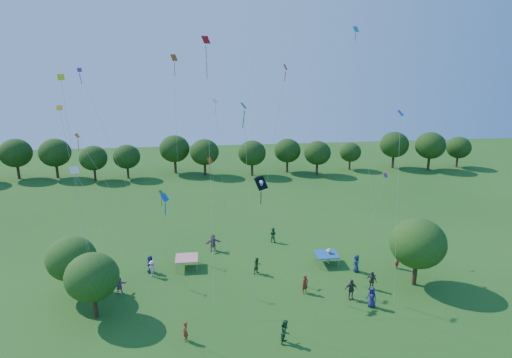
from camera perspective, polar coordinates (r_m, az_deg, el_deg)
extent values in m
cylinder|color=#422B19|center=(40.44, -19.45, -14.87)|extent=(0.37, 0.37, 1.78)
ellipsoid|color=#285117|center=(39.16, -19.82, -11.46)|extent=(4.27, 4.27, 3.84)
cylinder|color=#422B19|center=(44.18, -21.72, -12.36)|extent=(0.36, 0.36, 1.76)
ellipsoid|color=#285117|center=(43.02, -22.09, -9.19)|extent=(4.26, 4.26, 3.84)
cylinder|color=#422B19|center=(45.25, 19.22, -11.22)|extent=(0.41, 0.41, 2.00)
ellipsoid|color=#285117|center=(43.95, 19.59, -7.58)|extent=(5.02, 5.02, 4.52)
cylinder|color=#422B19|center=(85.68, -27.56, 0.75)|extent=(0.45, 0.45, 2.17)
ellipsoid|color=#1F3F12|center=(84.97, -27.85, 2.89)|extent=(5.22, 5.22, 4.70)
cylinder|color=#422B19|center=(83.34, -23.59, 0.84)|extent=(0.44, 0.44, 2.15)
ellipsoid|color=#1F3F12|center=(82.61, -23.84, 3.03)|extent=(5.17, 5.17, 4.65)
cylinder|color=#422B19|center=(79.56, -19.48, 0.49)|extent=(0.38, 0.38, 1.87)
ellipsoid|color=#1F3F12|center=(78.89, -19.67, 2.48)|extent=(4.48, 4.48, 4.03)
cylinder|color=#422B19|center=(79.16, -15.71, 0.74)|extent=(0.38, 0.38, 1.84)
ellipsoid|color=#1F3F12|center=(78.50, -15.86, 2.71)|extent=(4.42, 4.42, 3.98)
cylinder|color=#422B19|center=(80.61, -10.04, 1.48)|extent=(0.44, 0.44, 2.14)
ellipsoid|color=#1F3F12|center=(79.86, -10.15, 3.74)|extent=(5.14, 5.14, 4.63)
cylinder|color=#422B19|center=(78.40, -6.39, 1.17)|extent=(0.42, 0.42, 2.03)
ellipsoid|color=#1F3F12|center=(77.66, -6.46, 3.36)|extent=(4.86, 4.86, 4.37)
cylinder|color=#422B19|center=(77.79, -0.49, 1.13)|extent=(0.40, 0.40, 1.96)
ellipsoid|color=#1F3F12|center=(77.07, -0.50, 3.27)|extent=(4.71, 4.71, 4.24)
cylinder|color=#422B19|center=(80.21, 3.91, 1.53)|extent=(0.39, 0.39, 1.91)
ellipsoid|color=#1F3F12|center=(79.53, 3.95, 3.56)|extent=(4.59, 4.59, 4.13)
cylinder|color=#422B19|center=(79.20, 7.62, 1.23)|extent=(0.39, 0.39, 1.89)
ellipsoid|color=#1F3F12|center=(78.52, 7.70, 3.26)|extent=(4.54, 4.54, 4.08)
cylinder|color=#422B19|center=(83.47, 11.62, 1.70)|extent=(0.33, 0.33, 1.58)
ellipsoid|color=#1F3F12|center=(82.92, 11.71, 3.31)|extent=(3.80, 3.80, 3.42)
cylinder|color=#422B19|center=(86.55, 16.73, 2.04)|extent=(0.44, 0.44, 2.13)
ellipsoid|color=#1F3F12|center=(85.86, 16.91, 4.14)|extent=(5.12, 5.12, 4.61)
cylinder|color=#422B19|center=(87.33, 20.76, 1.81)|extent=(0.45, 0.45, 2.18)
ellipsoid|color=#1F3F12|center=(86.63, 20.97, 3.94)|extent=(5.24, 5.24, 4.72)
cylinder|color=#422B19|center=(91.18, 23.81, 1.93)|extent=(0.37, 0.37, 1.81)
ellipsoid|color=#1F3F12|center=(90.61, 24.01, 3.62)|extent=(4.35, 4.35, 3.91)
cube|color=red|center=(46.34, -8.67, -9.71)|extent=(2.20, 2.20, 0.08)
cylinder|color=#999999|center=(45.71, -9.94, -10.85)|extent=(0.05, 0.05, 1.10)
cylinder|color=#999999|center=(45.63, -7.39, -10.78)|extent=(0.05, 0.05, 1.10)
cylinder|color=#999999|center=(47.50, -9.83, -9.76)|extent=(0.05, 0.05, 1.10)
cylinder|color=#999999|center=(47.43, -7.39, -9.70)|extent=(0.05, 0.05, 1.10)
cube|color=#1856A0|center=(47.12, 8.80, -9.26)|extent=(2.20, 2.20, 0.08)
cylinder|color=#999999|center=(46.22, 7.89, -10.44)|extent=(0.05, 0.05, 1.10)
cylinder|color=#999999|center=(46.75, 10.30, -10.23)|extent=(0.05, 0.05, 1.10)
cylinder|color=#999999|center=(47.96, 7.28, -9.39)|extent=(0.05, 0.05, 1.10)
cylinder|color=#999999|center=(48.46, 9.61, -9.21)|extent=(0.05, 0.05, 1.10)
imported|color=navy|center=(40.76, 14.28, -14.14)|extent=(0.94, 0.98, 1.79)
imported|color=maroon|center=(47.88, 17.23, -9.76)|extent=(0.41, 0.61, 1.56)
imported|color=#2C5826|center=(44.80, 0.16, -10.77)|extent=(0.93, 0.81, 1.67)
imported|color=beige|center=(45.39, -12.83, -10.87)|extent=(1.16, 0.88, 1.62)
imported|color=#3C3330|center=(41.43, 11.80, -13.36)|extent=(1.11, 0.51, 1.89)
imported|color=#9E5C94|center=(43.27, -16.74, -12.59)|extent=(1.59, 1.09, 1.61)
imported|color=#1A2C4D|center=(46.16, 12.44, -10.25)|extent=(0.49, 0.88, 1.77)
imported|color=maroon|center=(36.09, -8.84, -18.33)|extent=(0.54, 0.68, 1.58)
imported|color=#2A6237|center=(51.61, 2.11, -6.98)|extent=(0.97, 0.80, 1.72)
imported|color=beige|center=(51.28, 17.50, -7.86)|extent=(0.63, 1.23, 1.81)
imported|color=#433E36|center=(43.37, 14.25, -12.20)|extent=(1.02, 1.09, 1.76)
imported|color=#884F74|center=(49.65, -5.40, -7.91)|extent=(1.84, 1.00, 1.87)
imported|color=navy|center=(46.15, -13.11, -10.31)|extent=(0.85, 0.99, 1.76)
imported|color=maroon|center=(41.80, 6.16, -12.93)|extent=(0.76, 0.65, 1.72)
imported|color=#22502B|center=(35.54, 3.69, -18.46)|extent=(0.86, 1.05, 1.88)
imported|color=beige|center=(47.37, 9.09, -9.48)|extent=(0.96, 1.12, 1.59)
cube|color=black|center=(39.41, 0.63, -0.54)|extent=(1.31, 1.26, 1.01)
cube|color=black|center=(39.86, 0.62, -2.36)|extent=(0.08, 0.27, 1.18)
sphere|color=white|center=(39.33, 0.65, -0.42)|extent=(0.37, 0.37, 0.37)
cylinder|color=white|center=(39.41, 0.65, -0.81)|extent=(0.26, 0.51, 0.33)
cylinder|color=white|center=(39.41, 0.65, -0.81)|extent=(0.26, 0.51, 0.33)
cylinder|color=beige|center=(40.20, 3.87, -7.05)|extent=(4.28, 2.33, 8.01)
cube|color=red|center=(42.75, -6.29, 16.92)|extent=(0.84, 0.81, 0.67)
cube|color=red|center=(42.82, -6.21, 14.27)|extent=(0.10, 0.64, 2.94)
cylinder|color=beige|center=(38.98, -5.79, 1.59)|extent=(0.14, 10.01, 20.15)
cube|color=#BA4B0A|center=(45.12, -10.21, 14.70)|extent=(0.69, 0.72, 0.62)
cube|color=#BA4B0A|center=(45.20, -10.14, 13.35)|extent=(0.08, 0.29, 1.26)
cylinder|color=beige|center=(45.62, -9.81, 2.57)|extent=(0.25, 1.46, 18.59)
cube|color=orange|center=(46.10, -21.45, 5.07)|extent=(0.44, 0.54, 0.38)
cube|color=orange|center=(46.30, -21.33, 4.01)|extent=(0.16, 0.26, 1.16)
cylinder|color=beige|center=(45.13, -16.92, -2.64)|extent=(6.98, 3.55, 11.66)
cube|color=#FF9F16|center=(36.54, -23.35, 8.17)|extent=(0.46, 0.36, 0.33)
cylinder|color=beige|center=(38.38, -21.12, -3.38)|extent=(1.17, 0.61, 15.39)
cube|color=#18841B|center=(32.35, -1.56, 9.16)|extent=(0.49, 0.61, 0.41)
cube|color=#18841B|center=(32.53, -1.55, 7.48)|extent=(0.19, 0.27, 1.24)
cylinder|color=beige|center=(33.89, -0.84, -4.56)|extent=(0.67, 0.90, 15.65)
cube|color=blue|center=(32.19, 17.63, 7.86)|extent=(0.58, 0.60, 0.35)
cylinder|color=beige|center=(35.32, 17.18, -4.67)|extent=(1.76, 2.01, 15.39)
cube|color=purple|center=(46.72, -21.20, 12.60)|extent=(0.44, 0.32, 0.37)
cube|color=purple|center=(46.81, -21.08, 11.65)|extent=(0.15, 0.24, 1.04)
cylinder|color=beige|center=(44.90, -16.67, 1.26)|extent=(6.68, 5.03, 17.62)
cube|color=white|center=(44.89, -5.13, 9.68)|extent=(0.65, 0.67, 0.42)
cube|color=white|center=(45.04, -5.11, 8.62)|extent=(0.08, 0.23, 0.98)
cylinder|color=beige|center=(47.06, -4.29, 0.66)|extent=(1.09, 1.49, 14.58)
cube|color=#0C8FB7|center=(44.08, 12.38, 17.84)|extent=(0.63, 0.52, 0.49)
cube|color=#0C8FB7|center=(44.10, 12.31, 16.95)|extent=(0.10, 0.16, 0.65)
cylinder|color=beige|center=(44.50, 13.68, 3.70)|extent=(2.79, 2.11, 21.16)
cube|color=#C83F0B|center=(46.55, 3.70, 13.78)|extent=(0.52, 0.66, 0.53)
cube|color=#C83F0B|center=(46.64, 3.67, 12.72)|extent=(0.13, 0.23, 0.98)
cylinder|color=beige|center=(47.95, 1.91, 2.90)|extent=(2.58, 0.80, 17.68)
cube|color=#CE440A|center=(43.43, -5.82, 2.35)|extent=(0.59, 0.59, 0.48)
cube|color=#CE440A|center=(43.71, -5.78, 1.20)|extent=(0.06, 0.25, 1.12)
cylinder|color=beige|center=(44.26, -4.41, -3.95)|extent=(1.89, 1.30, 9.29)
cube|color=yellow|center=(32.01, -23.21, 11.63)|extent=(0.48, 0.37, 0.37)
cylinder|color=beige|center=(36.02, -21.20, -2.60)|extent=(0.75, 4.74, 17.82)
cube|color=#2C8818|center=(46.99, -11.79, -1.64)|extent=(0.48, 0.57, 0.39)
cube|color=#2C8818|center=(47.32, -11.72, -2.69)|extent=(0.15, 0.28, 1.21)
cylinder|color=beige|center=(47.54, -10.59, -5.16)|extent=(1.74, 0.79, 5.54)
cube|color=blue|center=(30.57, -11.35, -2.29)|extent=(0.57, 0.65, 0.46)
cube|color=blue|center=(30.88, -11.26, -3.71)|extent=(0.11, 0.22, 0.94)
cylinder|color=beige|center=(33.41, -11.14, -10.42)|extent=(0.49, 1.81, 10.07)
cube|color=#A61B8A|center=(48.07, 15.88, 0.44)|extent=(0.52, 0.43, 0.41)
cylinder|color=beige|center=(50.10, 14.76, -3.34)|extent=(0.56, 2.36, 7.13)
cube|color=silver|center=(31.46, -21.76, 1.06)|extent=(0.63, 0.54, 0.40)
cylinder|color=beige|center=(33.80, -15.98, -8.62)|extent=(5.20, 1.87, 12.02)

